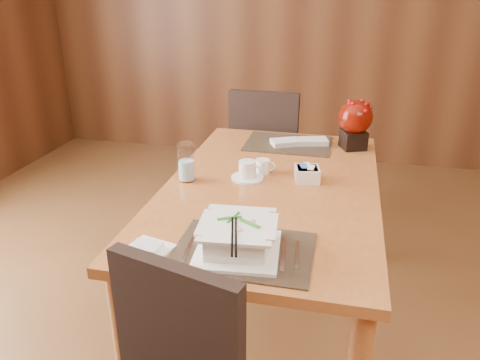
% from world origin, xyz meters
% --- Properties ---
extents(back_wall, '(5.00, 0.02, 2.80)m').
position_xyz_m(back_wall, '(0.00, 3.00, 1.40)').
color(back_wall, '#5A321A').
rests_on(back_wall, ground).
extents(dining_table, '(0.90, 1.50, 0.75)m').
position_xyz_m(dining_table, '(0.00, 0.60, 0.65)').
color(dining_table, '#B36631').
rests_on(dining_table, ground).
extents(placemat_near, '(0.45, 0.33, 0.01)m').
position_xyz_m(placemat_near, '(0.00, 0.05, 0.75)').
color(placemat_near, black).
rests_on(placemat_near, dining_table).
extents(placemat_far, '(0.45, 0.33, 0.01)m').
position_xyz_m(placemat_far, '(0.00, 1.15, 0.75)').
color(placemat_far, black).
rests_on(placemat_far, dining_table).
extents(soup_setting, '(0.29, 0.29, 0.11)m').
position_xyz_m(soup_setting, '(-0.02, 0.04, 0.80)').
color(soup_setting, white).
rests_on(soup_setting, dining_table).
extents(coffee_cup, '(0.14, 0.14, 0.08)m').
position_xyz_m(coffee_cup, '(-0.11, 0.64, 0.79)').
color(coffee_cup, white).
rests_on(coffee_cup, dining_table).
extents(water_glass, '(0.09, 0.09, 0.17)m').
position_xyz_m(water_glass, '(-0.37, 0.57, 0.84)').
color(water_glass, silver).
rests_on(water_glass, dining_table).
extents(creamer_jug, '(0.09, 0.09, 0.06)m').
position_xyz_m(creamer_jug, '(-0.06, 0.73, 0.78)').
color(creamer_jug, white).
rests_on(creamer_jug, dining_table).
extents(sugar_caddy, '(0.12, 0.12, 0.06)m').
position_xyz_m(sugar_caddy, '(0.14, 0.68, 0.78)').
color(sugar_caddy, white).
rests_on(sugar_caddy, dining_table).
extents(berry_decor, '(0.17, 0.17, 0.25)m').
position_xyz_m(berry_decor, '(0.34, 1.16, 0.89)').
color(berry_decor, black).
rests_on(berry_decor, dining_table).
extents(napkins_far, '(0.32, 0.20, 0.03)m').
position_xyz_m(napkins_far, '(0.07, 1.15, 0.77)').
color(napkins_far, silver).
rests_on(napkins_far, dining_table).
extents(bread_plate, '(0.17, 0.17, 0.01)m').
position_xyz_m(bread_plate, '(-0.31, -0.02, 0.75)').
color(bread_plate, white).
rests_on(bread_plate, dining_table).
extents(far_chair, '(0.46, 0.46, 0.95)m').
position_xyz_m(far_chair, '(-0.19, 1.58, 0.54)').
color(far_chair, black).
rests_on(far_chair, ground).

